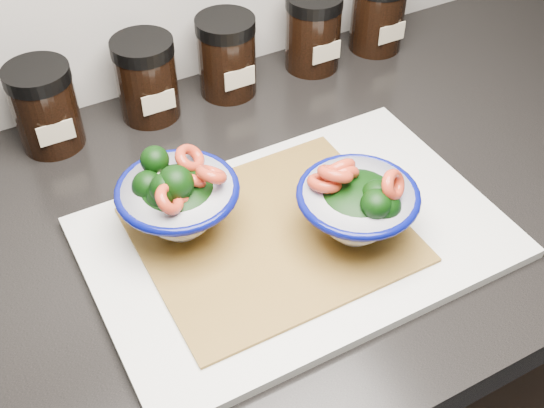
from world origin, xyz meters
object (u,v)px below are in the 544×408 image
spice_jar_c (227,56)px  bowl_right (358,205)px  spice_jar_b (147,79)px  bowl_left (177,199)px  spice_jar_a (45,107)px  cutting_board (296,237)px  spice_jar_e (378,13)px  spice_jar_d (313,32)px

spice_jar_c → bowl_right: bearing=-91.3°
spice_jar_b → bowl_left: bearing=-103.2°
bowl_left → spice_jar_c: 0.29m
bowl_left → spice_jar_a: size_ratio=1.18×
spice_jar_b → spice_jar_a: bearing=180.0°
cutting_board → spice_jar_a: size_ratio=3.98×
spice_jar_c → cutting_board: bearing=-101.8°
spice_jar_e → spice_jar_d: bearing=180.0°
bowl_left → spice_jar_a: bearing=108.4°
spice_jar_e → bowl_left: bearing=-150.9°
bowl_right → spice_jar_a: bearing=126.1°
bowl_left → spice_jar_a: 0.25m
spice_jar_b → spice_jar_d: size_ratio=1.00×
cutting_board → bowl_right: bearing=-30.0°
spice_jar_e → cutting_board: bearing=-136.2°
cutting_board → bowl_right: 0.08m
bowl_right → spice_jar_e: size_ratio=1.17×
spice_jar_a → spice_jar_d: size_ratio=1.00×
spice_jar_e → bowl_right: bearing=-127.8°
bowl_left → spice_jar_b: (0.06, 0.24, -0.00)m
spice_jar_c → spice_jar_d: 0.14m
spice_jar_a → spice_jar_e: bearing=0.0°
cutting_board → bowl_left: size_ratio=3.38×
spice_jar_b → spice_jar_c: same height
spice_jar_a → spice_jar_c: same height
spice_jar_a → spice_jar_c: 0.25m
bowl_left → bowl_right: size_ratio=1.01×
cutting_board → bowl_right: (0.06, -0.03, 0.05)m
spice_jar_b → spice_jar_c: size_ratio=1.00×
bowl_left → spice_jar_e: 0.49m
cutting_board → spice_jar_d: bearing=56.3°
bowl_left → spice_jar_e: (0.43, 0.24, -0.00)m
cutting_board → bowl_left: bowl_left is taller
spice_jar_a → spice_jar_b: same height
spice_jar_a → spice_jar_c: bearing=0.0°
bowl_right → spice_jar_c: (0.01, 0.34, -0.00)m
bowl_left → spice_jar_b: 0.24m
cutting_board → spice_jar_a: (-0.19, 0.30, 0.05)m
bowl_right → spice_jar_d: size_ratio=1.17×
bowl_right → spice_jar_b: bearing=108.2°
spice_jar_d → spice_jar_e: size_ratio=1.00×
spice_jar_c → spice_jar_a: bearing=180.0°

